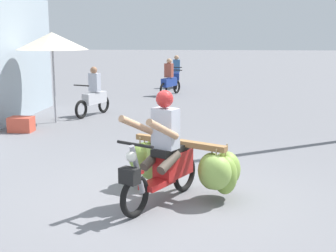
{
  "coord_description": "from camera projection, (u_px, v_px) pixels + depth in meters",
  "views": [
    {
      "loc": [
        0.63,
        -6.14,
        2.33
      ],
      "look_at": [
        -0.02,
        0.95,
        0.9
      ],
      "focal_mm": 49.46,
      "sensor_mm": 36.0,
      "label": 1
    }
  ],
  "objects": [
    {
      "name": "motorbike_distant_ahead_right",
      "position": [
        169.0,
        80.0,
        17.62
      ],
      "size": [
        0.78,
        1.53,
        1.4
      ],
      "color": "black",
      "rests_on": "ground"
    },
    {
      "name": "motorbike_distant_far_ahead",
      "position": [
        176.0,
        75.0,
        20.07
      ],
      "size": [
        0.5,
        1.62,
        1.4
      ],
      "color": "black",
      "rests_on": "ground"
    },
    {
      "name": "ground_plane",
      "position": [
        163.0,
        202.0,
        6.51
      ],
      "size": [
        120.0,
        120.0,
        0.0
      ],
      "primitive_type": "plane",
      "color": "slate"
    },
    {
      "name": "motorbike_main_loaded",
      "position": [
        178.0,
        162.0,
        6.67
      ],
      "size": [
        1.83,
        1.95,
        1.58
      ],
      "color": "black",
      "rests_on": "ground"
    },
    {
      "name": "produce_crate",
      "position": [
        21.0,
        124.0,
        11.11
      ],
      "size": [
        0.56,
        0.4,
        0.36
      ],
      "primitive_type": "cube",
      "color": "#CC4C38",
      "rests_on": "ground"
    },
    {
      "name": "market_umbrella_near_shop",
      "position": [
        52.0,
        41.0,
        11.89
      ],
      "size": [
        1.85,
        1.85,
        2.36
      ],
      "color": "#99999E",
      "rests_on": "ground"
    },
    {
      "name": "motorbike_distant_ahead_left",
      "position": [
        94.0,
        96.0,
        13.28
      ],
      "size": [
        0.75,
        1.54,
        1.4
      ],
      "color": "black",
      "rests_on": "ground"
    }
  ]
}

